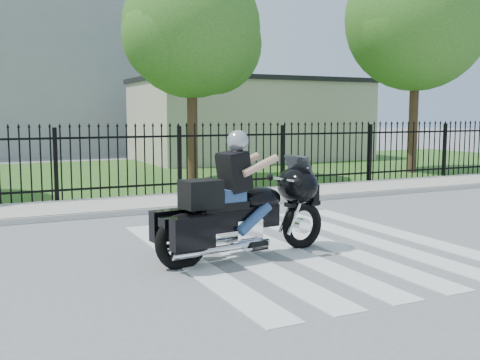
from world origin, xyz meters
name	(u,v)px	position (x,y,z in m)	size (l,w,h in m)	color
ground	(308,247)	(0.00, 0.00, 0.00)	(120.00, 120.00, 0.00)	slate
crosswalk	(308,247)	(0.00, 0.00, 0.01)	(5.00, 5.50, 0.01)	silver
sidewalk	(194,200)	(0.00, 5.00, 0.06)	(40.00, 2.00, 0.12)	#ADAAA3
curb	(210,206)	(0.00, 4.00, 0.06)	(40.00, 0.12, 0.12)	#ADAAA3
grass_strip	(122,174)	(0.00, 12.00, 0.01)	(40.00, 12.00, 0.02)	#27531C
iron_fence	(180,162)	(0.00, 6.00, 0.90)	(26.00, 0.04, 1.80)	black
tree_mid	(191,29)	(1.50, 9.00, 4.67)	(4.20, 4.20, 6.78)	#382316
tree_right	(417,19)	(9.50, 8.00, 5.39)	(5.00, 5.00, 7.90)	#382316
building_low	(249,122)	(7.00, 16.00, 1.75)	(10.00, 6.00, 3.50)	#BAB19B
building_low_roof	(250,81)	(7.00, 16.00, 3.60)	(10.20, 6.20, 0.20)	black
building_tall	(0,41)	(-3.00, 26.00, 6.00)	(15.00, 10.00, 12.00)	#93969B
motorcycle_rider	(241,205)	(-1.23, -0.12, 0.78)	(2.89, 1.13, 1.92)	black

